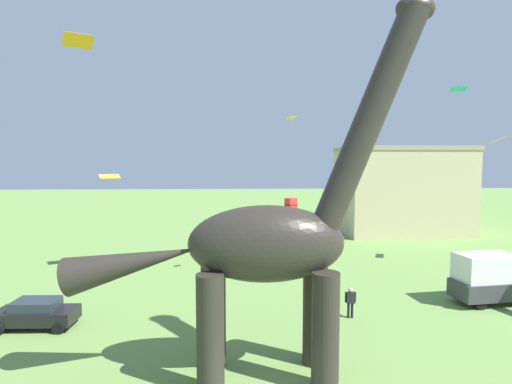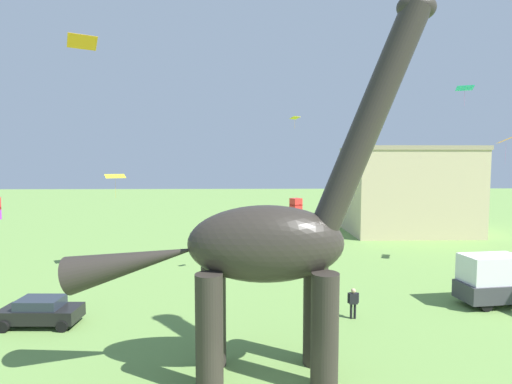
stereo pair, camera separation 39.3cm
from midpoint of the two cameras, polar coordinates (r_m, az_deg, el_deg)
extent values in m
cylinder|color=#2D2823|center=(18.79, 9.10, -16.56)|extent=(1.10, 1.10, 4.73)
cylinder|color=#2D2823|center=(16.89, 10.47, -19.06)|extent=(1.10, 1.10, 4.73)
cylinder|color=#2D2823|center=(18.55, -5.44, -16.82)|extent=(1.10, 1.10, 4.73)
cylinder|color=#2D2823|center=(16.62, -5.97, -19.42)|extent=(1.10, 1.10, 4.73)
ellipsoid|color=#2D2823|center=(16.58, 2.12, -7.38)|extent=(6.47, 2.79, 3.19)
cylinder|color=#2D2823|center=(17.11, 16.58, 9.99)|extent=(4.65, 1.20, 9.22)
ellipsoid|color=#2D2823|center=(18.68, 22.53, 23.16)|extent=(1.59, 1.00, 1.10)
cone|color=#2D2823|center=(17.29, -16.42, -9.54)|extent=(5.69, 1.59, 2.70)
cube|color=black|center=(25.86, -27.95, -15.09)|extent=(4.25, 1.90, 0.72)
cube|color=#232B35|center=(25.66, -28.00, -13.78)|extent=(2.31, 1.63, 0.52)
cylinder|color=black|center=(26.12, -23.85, -15.59)|extent=(0.63, 0.24, 0.62)
cylinder|color=black|center=(24.59, -25.50, -16.92)|extent=(0.63, 0.24, 0.62)
cylinder|color=black|center=(27.41, -30.07, -14.85)|extent=(0.63, 0.24, 0.62)
cylinder|color=black|center=(25.96, -32.03, -16.01)|extent=(0.63, 0.24, 0.62)
cube|color=#38383D|center=(30.38, 32.10, -11.80)|extent=(5.81, 2.74, 1.10)
cube|color=silver|center=(29.62, 30.92, -9.36)|extent=(3.80, 2.42, 1.70)
cylinder|color=black|center=(30.53, 28.24, -12.64)|extent=(0.83, 0.35, 0.80)
cylinder|color=black|center=(28.81, 30.37, -13.74)|extent=(0.83, 0.35, 0.80)
cylinder|color=black|center=(24.71, 13.88, -16.18)|extent=(0.15, 0.15, 0.88)
cylinder|color=black|center=(24.76, 14.38, -16.14)|extent=(0.15, 0.15, 0.88)
cube|color=black|center=(24.48, 14.17, -14.51)|extent=(0.48, 0.29, 0.63)
sphere|color=tan|center=(24.34, 14.19, -13.50)|extent=(0.28, 0.28, 0.28)
cylinder|color=black|center=(24.40, 13.53, -14.48)|extent=(0.12, 0.12, 0.59)
cylinder|color=black|center=(24.55, 14.81, -14.39)|extent=(0.12, 0.12, 0.59)
cylinder|color=#6B6056|center=(26.43, 10.33, -14.88)|extent=(0.13, 0.13, 0.76)
cylinder|color=#6B6056|center=(26.47, 10.73, -14.86)|extent=(0.13, 0.13, 0.76)
cube|color=green|center=(26.25, 10.55, -13.54)|extent=(0.41, 0.25, 0.54)
sphere|color=tan|center=(26.13, 10.56, -12.73)|extent=(0.24, 0.24, 0.24)
cylinder|color=green|center=(26.19, 10.03, -13.51)|extent=(0.10, 0.10, 0.51)
cylinder|color=green|center=(26.29, 11.07, -13.46)|extent=(0.10, 0.10, 0.51)
cube|color=yellow|center=(29.67, 5.96, 10.49)|extent=(0.85, 0.82, 0.17)
cylinder|color=orange|center=(29.62, 5.96, 9.63)|extent=(0.01, 0.01, 0.69)
cube|color=#19B2B7|center=(31.50, 27.97, 12.97)|extent=(1.26, 1.08, 0.23)
cylinder|color=pink|center=(31.40, 27.92, 11.72)|extent=(0.01, 0.01, 1.07)
cube|color=orange|center=(25.68, -23.13, 19.10)|extent=(1.84, 1.63, 0.53)
cube|color=yellow|center=(34.53, -19.15, 2.16)|extent=(1.92, 1.73, 0.30)
cylinder|color=orange|center=(34.58, -19.11, 0.47)|extent=(0.01, 0.01, 1.57)
cube|color=red|center=(37.15, 6.02, -1.43)|extent=(1.19, 1.19, 0.70)
cube|color=red|center=(37.21, 6.01, -2.26)|extent=(1.19, 1.19, 0.70)
cube|color=orange|center=(39.24, 32.36, 6.33)|extent=(1.77, 2.06, 0.57)
cylinder|color=pink|center=(39.20, 32.29, 4.69)|extent=(0.01, 0.01, 1.73)
cube|color=#CCB78E|center=(54.07, 21.07, -0.02)|extent=(14.82, 10.05, 10.39)
cube|color=tan|center=(53.95, 21.23, 5.75)|extent=(15.12, 10.25, 0.50)
camera|label=1|loc=(0.20, -89.34, 0.05)|focal=28.03mm
camera|label=2|loc=(0.20, 90.66, -0.05)|focal=28.03mm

